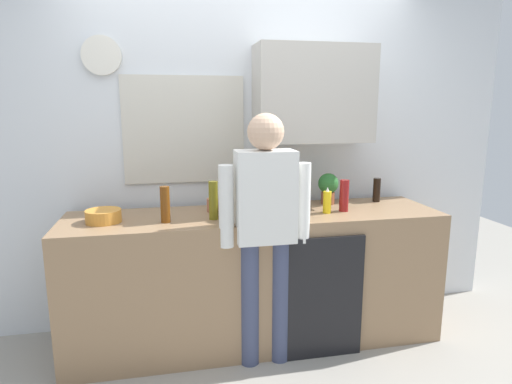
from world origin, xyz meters
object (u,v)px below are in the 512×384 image
(bottle_red_vinegar, at_px, (344,196))
(bottle_dark_sauce, at_px, (377,190))
(cup_terracotta_mug, at_px, (213,205))
(coffee_maker, at_px, (267,194))
(mixing_bowl, at_px, (104,216))
(bottle_amber_beer, at_px, (165,204))
(potted_plant, at_px, (328,186))
(bottle_olive_oil, at_px, (213,200))
(dish_soap, at_px, (327,202))
(person_at_sink, at_px, (265,221))
(bottle_green_wine, at_px, (274,189))

(bottle_red_vinegar, bearing_deg, bottle_dark_sauce, 32.80)
(bottle_red_vinegar, xyz_separation_m, bottle_dark_sauce, (0.36, 0.23, -0.02))
(bottle_dark_sauce, relative_size, cup_terracotta_mug, 1.96)
(coffee_maker, distance_m, cup_terracotta_mug, 0.40)
(bottle_red_vinegar, bearing_deg, mixing_bowl, 178.91)
(bottle_amber_beer, bearing_deg, potted_plant, 13.65)
(mixing_bowl, relative_size, potted_plant, 0.96)
(bottle_olive_oil, relative_size, bottle_amber_beer, 1.09)
(potted_plant, bearing_deg, cup_terracotta_mug, -175.79)
(bottle_olive_oil, xyz_separation_m, bottle_dark_sauce, (1.27, 0.27, -0.03))
(cup_terracotta_mug, distance_m, potted_plant, 0.87)
(cup_terracotta_mug, relative_size, mixing_bowl, 0.42)
(bottle_dark_sauce, bearing_deg, bottle_red_vinegar, -147.20)
(dish_soap, height_order, person_at_sink, person_at_sink)
(bottle_green_wine, xyz_separation_m, bottle_amber_beer, (-0.75, -0.20, -0.03))
(coffee_maker, height_order, potted_plant, coffee_maker)
(bottle_olive_oil, height_order, mixing_bowl, bottle_olive_oil)
(bottle_red_vinegar, xyz_separation_m, person_at_sink, (-0.62, -0.25, -0.08))
(bottle_olive_oil, distance_m, person_at_sink, 0.37)
(cup_terracotta_mug, bearing_deg, bottle_dark_sauce, 2.79)
(bottle_green_wine, relative_size, bottle_amber_beer, 1.30)
(person_at_sink, bearing_deg, coffee_maker, 77.04)
(cup_terracotta_mug, bearing_deg, bottle_green_wine, -3.83)
(potted_plant, bearing_deg, mixing_bowl, -172.49)
(bottle_red_vinegar, relative_size, bottle_amber_beer, 0.96)
(coffee_maker, relative_size, bottle_red_vinegar, 1.50)
(person_at_sink, bearing_deg, bottle_green_wine, 71.00)
(bottle_green_wine, distance_m, potted_plant, 0.45)
(coffee_maker, relative_size, bottle_green_wine, 1.10)
(coffee_maker, distance_m, potted_plant, 0.57)
(cup_terracotta_mug, distance_m, dish_soap, 0.79)
(cup_terracotta_mug, xyz_separation_m, dish_soap, (0.76, -0.20, 0.03))
(bottle_dark_sauce, xyz_separation_m, potted_plant, (-0.39, 0.00, 0.04))
(coffee_maker, bearing_deg, bottle_amber_beer, -175.68)
(bottle_olive_oil, bearing_deg, potted_plant, 17.21)
(potted_plant, height_order, dish_soap, potted_plant)
(potted_plant, bearing_deg, bottle_olive_oil, -162.79)
(bottle_green_wine, xyz_separation_m, bottle_dark_sauce, (0.83, 0.09, -0.06))
(dish_soap, bearing_deg, person_at_sink, -155.58)
(bottle_amber_beer, distance_m, potted_plant, 1.22)
(bottle_green_wine, bearing_deg, bottle_olive_oil, -157.91)
(cup_terracotta_mug, height_order, mixing_bowl, cup_terracotta_mug)
(cup_terracotta_mug, bearing_deg, person_at_sink, -56.33)
(bottle_green_wine, xyz_separation_m, person_at_sink, (-0.15, -0.39, -0.12))
(bottle_green_wine, xyz_separation_m, dish_soap, (0.33, -0.17, -0.07))
(cup_terracotta_mug, relative_size, dish_soap, 0.51)
(bottle_amber_beer, bearing_deg, mixing_bowl, 168.00)
(bottle_olive_oil, xyz_separation_m, cup_terracotta_mug, (0.02, 0.21, -0.08))
(coffee_maker, height_order, bottle_amber_beer, coffee_maker)
(bottle_dark_sauce, distance_m, cup_terracotta_mug, 1.26)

